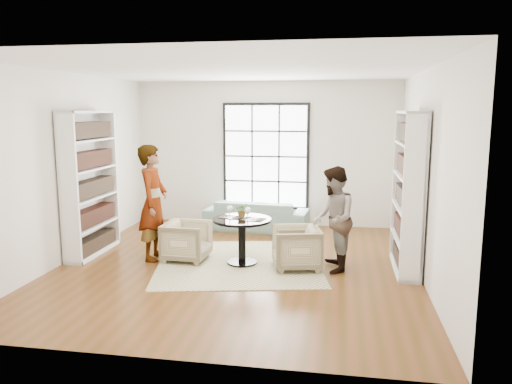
% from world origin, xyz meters
% --- Properties ---
extents(ground, '(6.00, 6.00, 0.00)m').
position_xyz_m(ground, '(0.00, 0.00, 0.00)').
color(ground, '#5D3116').
extents(room_shell, '(6.00, 6.01, 6.00)m').
position_xyz_m(room_shell, '(0.00, 0.54, 1.26)').
color(room_shell, silver).
rests_on(room_shell, ground).
extents(rug, '(2.99, 2.99, 0.01)m').
position_xyz_m(rug, '(-0.01, 0.18, 0.01)').
color(rug, beige).
rests_on(rug, ground).
extents(pedestal_table, '(0.92, 0.92, 0.73)m').
position_xyz_m(pedestal_table, '(0.05, 0.14, 0.53)').
color(pedestal_table, black).
rests_on(pedestal_table, ground).
extents(sofa, '(2.12, 0.96, 0.60)m').
position_xyz_m(sofa, '(-0.10, 2.45, 0.30)').
color(sofa, gray).
rests_on(sofa, ground).
extents(armchair_left, '(0.72, 0.70, 0.64)m').
position_xyz_m(armchair_left, '(-0.86, 0.18, 0.32)').
color(armchair_left, tan).
rests_on(armchair_left, ground).
extents(armchair_right, '(0.86, 0.84, 0.66)m').
position_xyz_m(armchair_right, '(0.92, 0.05, 0.33)').
color(armchair_right, tan).
rests_on(armchair_right, ground).
extents(person_left, '(0.48, 0.70, 1.87)m').
position_xyz_m(person_left, '(-1.41, 0.18, 0.93)').
color(person_left, gray).
rests_on(person_left, ground).
extents(person_right, '(0.68, 0.83, 1.59)m').
position_xyz_m(person_right, '(1.47, 0.05, 0.79)').
color(person_right, gray).
rests_on(person_right, ground).
extents(placemat_left, '(0.39, 0.33, 0.01)m').
position_xyz_m(placemat_left, '(-0.14, 0.20, 0.74)').
color(placemat_left, '#292523').
rests_on(placemat_left, pedestal_table).
extents(placemat_right, '(0.39, 0.33, 0.01)m').
position_xyz_m(placemat_right, '(0.24, 0.10, 0.74)').
color(placemat_right, '#292523').
rests_on(placemat_right, pedestal_table).
extents(cutlery_left, '(0.19, 0.25, 0.01)m').
position_xyz_m(cutlery_left, '(-0.14, 0.20, 0.75)').
color(cutlery_left, silver).
rests_on(cutlery_left, placemat_left).
extents(cutlery_right, '(0.19, 0.25, 0.01)m').
position_xyz_m(cutlery_right, '(0.24, 0.10, 0.75)').
color(cutlery_right, silver).
rests_on(cutlery_right, placemat_right).
extents(wine_glass_left, '(0.10, 0.10, 0.21)m').
position_xyz_m(wine_glass_left, '(-0.13, 0.09, 0.89)').
color(wine_glass_left, silver).
rests_on(wine_glass_left, pedestal_table).
extents(wine_glass_right, '(0.09, 0.09, 0.21)m').
position_xyz_m(wine_glass_right, '(0.17, -0.00, 0.89)').
color(wine_glass_right, silver).
rests_on(wine_glass_right, pedestal_table).
extents(flower_centerpiece, '(0.23, 0.21, 0.23)m').
position_xyz_m(flower_centerpiece, '(0.05, 0.21, 0.85)').
color(flower_centerpiece, gray).
rests_on(flower_centerpiece, pedestal_table).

